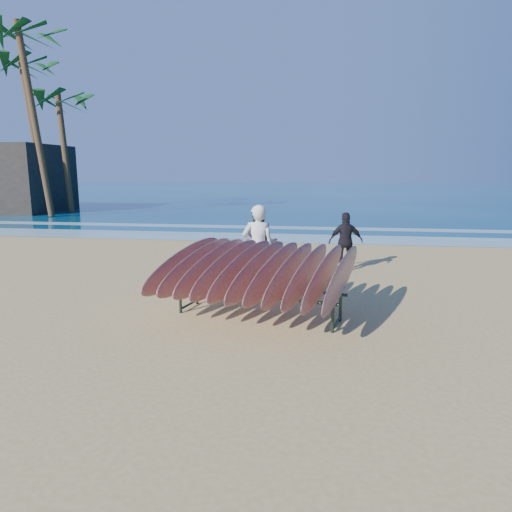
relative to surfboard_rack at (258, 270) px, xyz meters
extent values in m
plane|color=tan|center=(-0.21, 0.34, -0.90)|extent=(120.00, 120.00, 0.00)
plane|color=navy|center=(-0.21, 55.34, -0.89)|extent=(160.00, 160.00, 0.00)
plane|color=white|center=(-0.21, 10.34, -0.89)|extent=(160.00, 160.00, 0.00)
plane|color=white|center=(-0.21, 13.84, -0.89)|extent=(160.00, 160.00, 0.00)
cylinder|color=#1C2E21|center=(-1.52, 0.02, -0.65)|extent=(0.06, 0.06, 0.50)
cylinder|color=#1C2E21|center=(1.37, -0.65, -0.65)|extent=(0.06, 0.06, 0.50)
cylinder|color=#1C2E21|center=(-1.37, 0.65, -0.65)|extent=(0.06, 0.06, 0.50)
cylinder|color=#1C2E21|center=(1.52, -0.02, -0.65)|extent=(0.06, 0.06, 0.50)
cylinder|color=#1C2E21|center=(-0.07, -0.32, -0.40)|extent=(3.13, 0.78, 0.06)
cylinder|color=#1C2E21|center=(0.07, 0.32, -0.40)|extent=(3.13, 0.78, 0.06)
cylinder|color=#1C2E21|center=(-1.44, 0.34, -0.82)|extent=(0.19, 0.64, 0.04)
cylinder|color=#1C2E21|center=(1.44, -0.34, -0.82)|extent=(0.19, 0.64, 0.04)
ellipsoid|color=#600614|center=(-1.51, 0.35, 0.01)|extent=(0.76, 2.98, 1.07)
ellipsoid|color=#600614|center=(-1.21, 0.28, 0.01)|extent=(0.76, 2.98, 1.07)
ellipsoid|color=#600614|center=(-0.91, 0.21, 0.01)|extent=(0.76, 2.98, 1.07)
ellipsoid|color=#600614|center=(-0.60, 0.14, 0.01)|extent=(0.76, 2.98, 1.07)
ellipsoid|color=#600614|center=(-0.30, 0.07, 0.01)|extent=(0.76, 2.98, 1.07)
ellipsoid|color=#600614|center=(0.00, 0.00, 0.01)|extent=(0.76, 2.98, 1.07)
ellipsoid|color=#600614|center=(0.30, -0.07, 0.01)|extent=(0.76, 2.98, 1.07)
ellipsoid|color=#600614|center=(0.60, -0.14, 0.01)|extent=(0.76, 2.98, 1.07)
ellipsoid|color=#600614|center=(0.91, -0.21, 0.01)|extent=(0.76, 2.98, 1.07)
ellipsoid|color=#600614|center=(1.21, -0.28, 0.01)|extent=(0.76, 2.98, 1.07)
ellipsoid|color=#600614|center=(1.51, -0.35, 0.01)|extent=(0.76, 2.98, 1.07)
imported|color=silver|center=(-0.30, 2.01, 0.08)|extent=(0.77, 0.56, 1.96)
imported|color=black|center=(-0.38, 2.95, 0.00)|extent=(0.98, 0.83, 1.80)
imported|color=black|center=(1.77, 4.43, -0.10)|extent=(0.99, 0.55, 1.60)
cylinder|color=brown|center=(-15.09, 16.25, 4.41)|extent=(0.36, 2.07, 10.53)
cylinder|color=brown|center=(-15.28, 19.36, 2.87)|extent=(0.36, 1.02, 7.55)
cylinder|color=brown|center=(-18.56, 21.22, 4.18)|extent=(0.36, 1.88, 10.11)
camera|label=1|loc=(1.20, -8.12, 1.79)|focal=32.00mm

